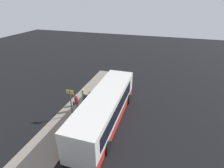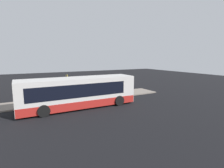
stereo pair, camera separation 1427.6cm
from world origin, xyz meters
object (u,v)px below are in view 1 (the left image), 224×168
object	(u,v)px
passenger_boarding	(85,100)
passenger_with_bags	(76,102)
bus_lead	(105,109)
suitcase	(92,106)
sign_post	(71,100)
trash_bin	(91,95)
passenger_waiting	(84,96)

from	to	relation	value
passenger_boarding	passenger_with_bags	xyz separation A→B (m)	(-0.49, 0.68, -0.06)
bus_lead	suitcase	world-z (taller)	bus_lead
bus_lead	passenger_with_bags	bearing A→B (deg)	77.90
passenger_boarding	passenger_with_bags	world-z (taller)	passenger_boarding
passenger_boarding	suitcase	size ratio (longest dim) A/B	2.07
suitcase	sign_post	bearing A→B (deg)	143.13
passenger_with_bags	trash_bin	distance (m)	2.71
passenger_with_bags	suitcase	world-z (taller)	passenger_with_bags
bus_lead	suitcase	distance (m)	2.58
passenger_waiting	sign_post	xyz separation A→B (m)	(-2.13, 0.18, 0.71)
bus_lead	passenger_with_bags	world-z (taller)	bus_lead
suitcase	trash_bin	xyz separation A→B (m)	(1.90, 0.92, 0.01)
bus_lead	trash_bin	size ratio (longest dim) A/B	16.73
passenger_boarding	trash_bin	bearing A→B (deg)	100.30
passenger_waiting	sign_post	world-z (taller)	sign_post
passenger_boarding	trash_bin	distance (m)	2.27
bus_lead	sign_post	size ratio (longest dim) A/B	3.92
passenger_boarding	suitcase	world-z (taller)	passenger_boarding
trash_bin	passenger_waiting	bearing A→B (deg)	174.51
bus_lead	suitcase	xyz separation A→B (m)	(1.40, 1.94, -0.96)
passenger_boarding	sign_post	xyz separation A→B (m)	(-1.42, 0.67, 0.69)
sign_post	trash_bin	world-z (taller)	sign_post
passenger_boarding	bus_lead	bearing A→B (deg)	-24.02
passenger_waiting	trash_bin	world-z (taller)	passenger_waiting
bus_lead	sign_post	xyz separation A→B (m)	(-0.25, 3.18, 0.41)
bus_lead	sign_post	distance (m)	3.21
passenger_boarding	passenger_waiting	distance (m)	0.86
suitcase	sign_post	size ratio (longest dim) A/B	0.32
suitcase	trash_bin	distance (m)	2.11
bus_lead	passenger_waiting	bearing A→B (deg)	57.83
bus_lead	passenger_boarding	world-z (taller)	bus_lead
suitcase	trash_bin	world-z (taller)	suitcase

